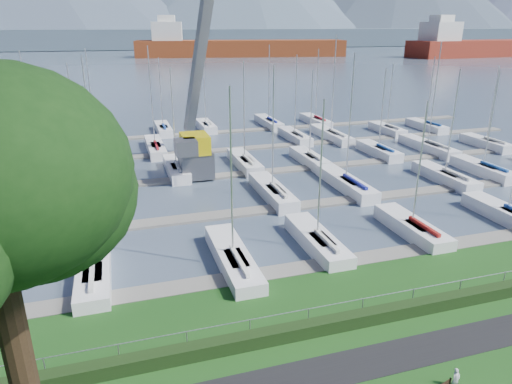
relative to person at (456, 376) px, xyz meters
name	(u,v)px	position (x,y,z in m)	size (l,w,h in m)	color
path	(355,365)	(-3.40, 2.33, -0.50)	(160.00, 2.00, 0.04)	black
water	(126,53)	(-3.40, 265.33, -0.91)	(800.00, 540.00, 0.20)	#48566A
hedge	(330,325)	(-3.40, 4.93, -0.16)	(80.00, 0.70, 0.70)	black
fence	(327,305)	(-3.40, 5.33, 0.69)	(0.04, 0.04, 80.00)	gray
foothill	(122,38)	(-3.40, 335.33, 5.49)	(900.00, 80.00, 12.00)	#445563
docks	(216,177)	(-3.40, 31.33, -0.73)	(90.00, 41.60, 0.25)	slate
person	(456,376)	(0.00, 0.00, 0.00)	(0.37, 0.24, 1.02)	silver
crane	(196,120)	(-4.83, 32.95, 4.82)	(5.46, 13.21, 22.35)	#585960
cargo_ship_mid	(232,49)	(46.37, 218.76, 3.00)	(104.30, 35.23, 21.50)	maroon
cargo_ship_east	(478,48)	(163.11, 182.11, 3.21)	(83.39, 21.65, 21.50)	maroon
sailboat_fleet	(191,116)	(-5.07, 34.79, 4.89)	(73.66, 49.93, 13.71)	silver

